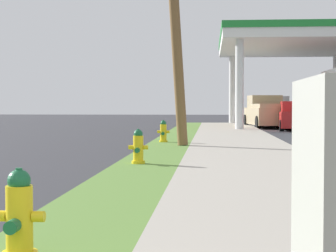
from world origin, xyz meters
The scene contains 7 objects.
fire_hydrant_nearest centered at (0.51, 3.64, 0.45)m, with size 0.42×0.38×0.74m.
fire_hydrant_second centered at (0.51, 11.28, 0.45)m, with size 0.42×0.38×0.74m.
fire_hydrant_third centered at (0.45, 18.46, 0.45)m, with size 0.42×0.37×0.74m.
car_red_by_near_pump centered at (6.71, 30.94, 0.72)m, with size 2.18×4.60×1.57m.
car_black_by_far_pump centered at (7.85, 41.44, 0.72)m, with size 1.96×4.51×1.57m.
truck_silver_at_forecourt centered at (6.41, 38.36, 0.91)m, with size 2.37×5.49×1.97m.
truck_tan_on_apron centered at (5.45, 34.13, 0.91)m, with size 2.59×5.57×1.97m.
Camera 1 is at (2.07, -0.91, 1.38)m, focal length 61.34 mm.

